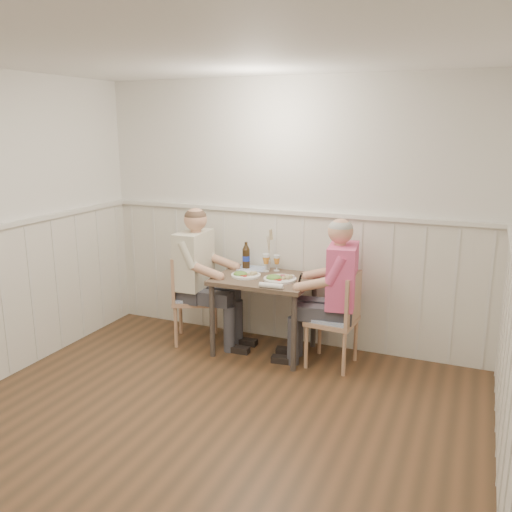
# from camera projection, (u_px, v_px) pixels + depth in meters

# --- Properties ---
(ground_plane) EXTENTS (4.50, 4.50, 0.00)m
(ground_plane) POSITION_uv_depth(u_px,v_px,m) (175.00, 457.00, 3.60)
(ground_plane) COLOR #473220
(room_shell) EXTENTS (4.04, 4.54, 2.60)m
(room_shell) POSITION_uv_depth(u_px,v_px,m) (166.00, 233.00, 3.25)
(room_shell) COLOR white
(room_shell) RESTS_ON ground
(wainscot) EXTENTS (4.00, 4.49, 1.34)m
(wainscot) POSITION_uv_depth(u_px,v_px,m) (220.00, 325.00, 4.06)
(wainscot) COLOR silver
(wainscot) RESTS_ON ground
(dining_table) EXTENTS (0.91, 0.70, 0.75)m
(dining_table) POSITION_uv_depth(u_px,v_px,m) (264.00, 287.00, 5.14)
(dining_table) COLOR #4F3C32
(dining_table) RESTS_ON ground
(chair_right) EXTENTS (0.44, 0.44, 0.88)m
(chair_right) POSITION_uv_depth(u_px,v_px,m) (338.00, 316.00, 4.87)
(chair_right) COLOR tan
(chair_right) RESTS_ON ground
(chair_left) EXTENTS (0.56, 0.56, 0.90)m
(chair_left) POSITION_uv_depth(u_px,v_px,m) (190.00, 294.00, 5.44)
(chair_left) COLOR tan
(chair_left) RESTS_ON ground
(man_in_pink) EXTENTS (0.68, 0.47, 1.39)m
(man_in_pink) POSITION_uv_depth(u_px,v_px,m) (336.00, 304.00, 4.87)
(man_in_pink) COLOR #3F3F47
(man_in_pink) RESTS_ON ground
(diner_cream) EXTENTS (0.65, 0.46, 1.40)m
(diner_cream) POSITION_uv_depth(u_px,v_px,m) (198.00, 287.00, 5.37)
(diner_cream) COLOR #3F3F47
(diner_cream) RESTS_ON ground
(plate_man) EXTENTS (0.31, 0.31, 0.08)m
(plate_man) POSITION_uv_depth(u_px,v_px,m) (279.00, 278.00, 5.00)
(plate_man) COLOR white
(plate_man) RESTS_ON dining_table
(plate_diner) EXTENTS (0.28, 0.28, 0.07)m
(plate_diner) POSITION_uv_depth(u_px,v_px,m) (244.00, 274.00, 5.14)
(plate_diner) COLOR white
(plate_diner) RESTS_ON dining_table
(beer_glass_a) EXTENTS (0.06, 0.06, 0.16)m
(beer_glass_a) POSITION_uv_depth(u_px,v_px,m) (277.00, 260.00, 5.31)
(beer_glass_a) COLOR silver
(beer_glass_a) RESTS_ON dining_table
(beer_glass_b) EXTENTS (0.07, 0.07, 0.18)m
(beer_glass_b) POSITION_uv_depth(u_px,v_px,m) (266.00, 260.00, 5.28)
(beer_glass_b) COLOR silver
(beer_glass_b) RESTS_ON dining_table
(beer_bottle) EXTENTS (0.08, 0.08, 0.27)m
(beer_bottle) POSITION_uv_depth(u_px,v_px,m) (246.00, 257.00, 5.40)
(beer_bottle) COLOR #302111
(beer_bottle) RESTS_ON dining_table
(rolled_napkin) EXTENTS (0.22, 0.06, 0.05)m
(rolled_napkin) POSITION_uv_depth(u_px,v_px,m) (271.00, 286.00, 4.76)
(rolled_napkin) COLOR white
(rolled_napkin) RESTS_ON dining_table
(grass_vase) EXTENTS (0.05, 0.05, 0.43)m
(grass_vase) POSITION_uv_depth(u_px,v_px,m) (268.00, 251.00, 5.33)
(grass_vase) COLOR silver
(grass_vase) RESTS_ON dining_table
(gingham_mat) EXTENTS (0.31, 0.26, 0.01)m
(gingham_mat) POSITION_uv_depth(u_px,v_px,m) (252.00, 268.00, 5.42)
(gingham_mat) COLOR #5473B2
(gingham_mat) RESTS_ON dining_table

